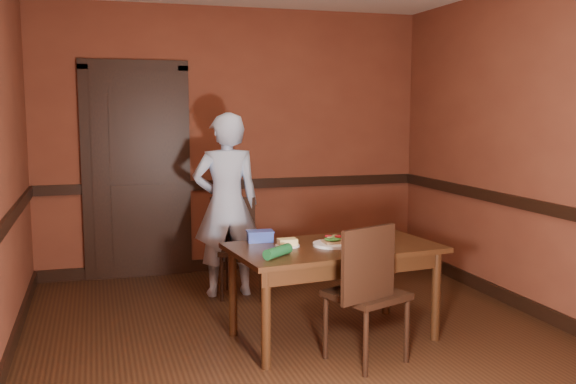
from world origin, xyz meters
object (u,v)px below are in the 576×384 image
sandwich_plate (333,243)px  cheese_saucer (287,243)px  chair_far (244,248)px  sauce_jar (372,239)px  dining_table (333,292)px  person (226,205)px  food_tub (260,236)px  chair_near (366,292)px

sandwich_plate → cheese_saucer: 0.33m
chair_far → sauce_jar: size_ratio=10.75×
dining_table → person: bearing=105.0°
chair_far → sauce_jar: bearing=-43.1°
dining_table → sauce_jar: (0.27, -0.08, 0.39)m
chair_far → sandwich_plate: size_ratio=3.02×
food_tub → person: bearing=97.5°
person → sauce_jar: 1.61m
sandwich_plate → sauce_jar: bearing=-13.7°
food_tub → chair_near: bearing=-49.1°
dining_table → chair_near: size_ratio=1.57×
dining_table → food_tub: size_ratio=7.15×
chair_near → sandwich_plate: bearing=-102.9°
chair_near → cheese_saucer: bearing=-74.8°
chair_near → person: person is taller
person → sauce_jar: person is taller
person → food_tub: bearing=94.2°
person → dining_table: bearing=113.3°
dining_table → sauce_jar: 0.48m
chair_far → food_tub: size_ratio=4.24×
chair_near → chair_far: bearing=-96.6°
dining_table → sandwich_plate: bearing=-150.6°
person → sandwich_plate: person is taller
dining_table → chair_near: 0.49m
dining_table → chair_near: chair_near is taller
sandwich_plate → cheese_saucer: size_ratio=1.64×
sandwich_plate → sauce_jar: 0.29m
person → cheese_saucer: size_ratio=9.25×
chair_far → sandwich_plate: 1.32m
person → sauce_jar: size_ratio=20.11×
sandwich_plate → dining_table: bearing=35.8°
chair_near → sauce_jar: chair_near is taller
sandwich_plate → food_tub: 0.55m
dining_table → cheese_saucer: (-0.33, 0.06, 0.37)m
sandwich_plate → food_tub: (-0.47, 0.29, 0.02)m
chair_near → person: bearing=-93.4°
chair_near → food_tub: size_ratio=4.55×
chair_far → person: bearing=164.7°
chair_near → sauce_jar: 0.52m
chair_far → chair_near: bearing=-55.1°
cheese_saucer → food_tub: (-0.15, 0.22, 0.02)m
person → food_tub: 1.05m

